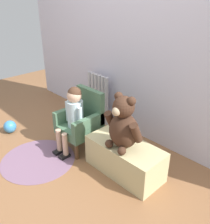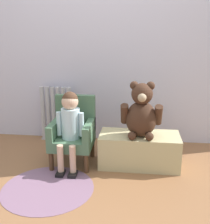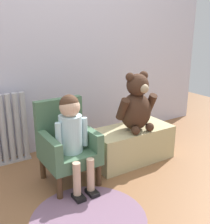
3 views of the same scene
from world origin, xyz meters
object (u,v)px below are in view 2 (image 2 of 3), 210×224
Objects in this scene: radiator at (56,114)px; child_figure at (70,120)px; large_teddy_bear at (141,113)px; low_bench at (139,150)px; floor_rug at (48,188)px; child_armchair at (73,132)px.

radiator is 0.72m from child_figure.
radiator is at bearing 149.12° from large_teddy_bear.
child_figure is 1.41× the size of large_teddy_bear.
radiator is 0.85× the size of low_bench.
radiator is 1.11m from floor_rug.
large_teddy_bear is (0.96, -0.57, 0.22)m from radiator.
low_bench is at bearing 99.76° from large_teddy_bear.
large_teddy_bear is (0.64, 0.06, 0.07)m from child_figure.
child_armchair reaches higher than radiator.
radiator is 1.10m from low_bench.
large_teddy_bear reaches higher than child_figure.
radiator is 1.25× the size of large_teddy_bear.
child_figure is at bearing -170.84° from low_bench.
low_bench is (0.63, -0.01, -0.15)m from child_armchair.
child_figure reaches higher than low_bench.
large_teddy_bear is 1.02m from floor_rug.
radiator is 0.61m from child_armchair.
floor_rug is (-0.10, -0.52, -0.30)m from child_armchair.
low_bench is (0.95, -0.53, -0.16)m from radiator.
child_figure reaches higher than radiator.
child_figure is 0.95× the size of floor_rug.
low_bench is 1.46× the size of large_teddy_bear.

